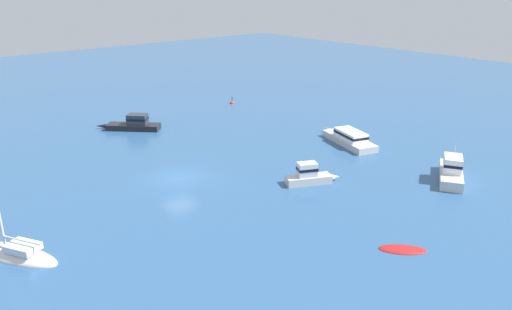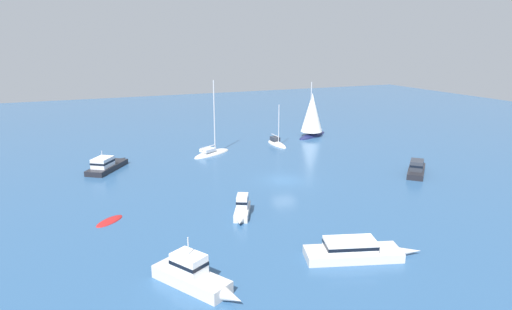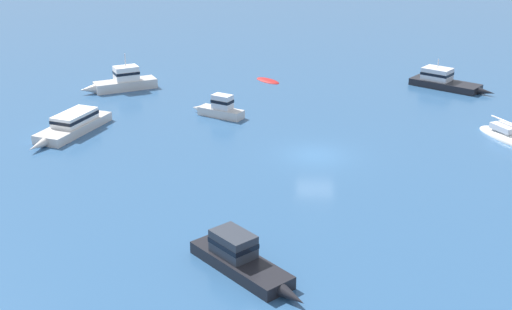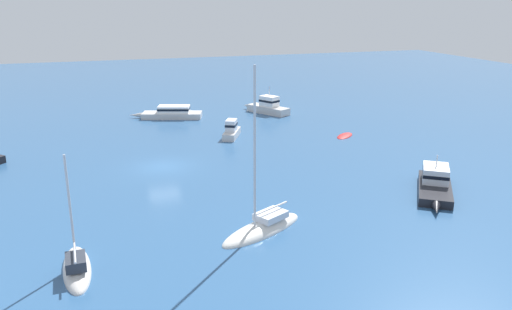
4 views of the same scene
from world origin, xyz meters
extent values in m
plane|color=#2D5684|center=(0.00, 0.00, 0.00)|extent=(160.00, 160.00, 0.00)
cube|color=silver|center=(-14.88, -16.70, 0.42)|extent=(4.20, 5.55, 0.84)
cone|color=silver|center=(-13.20, -19.58, 0.42)|extent=(1.40, 1.59, 0.84)
cube|color=white|center=(-14.95, -16.57, 1.46)|extent=(2.22, 2.47, 1.25)
cube|color=black|center=(-14.95, -16.57, 1.53)|extent=(2.27, 2.52, 0.24)
cylinder|color=silver|center=(-14.95, -16.57, 2.66)|extent=(0.08, 0.08, 1.14)
ellipsoid|color=silver|center=(6.48, 15.37, 0.00)|extent=(1.58, 5.05, 1.02)
cube|color=#2D333D|center=(6.46, 15.97, 0.78)|extent=(1.02, 1.54, 0.53)
cylinder|color=silver|center=(6.50, 14.87, 3.23)|extent=(0.12, 0.12, 5.43)
cylinder|color=silver|center=(6.45, 16.00, 1.29)|extent=(0.19, 2.25, 0.10)
ellipsoid|color=#191E4C|center=(14.35, 18.74, 0.00)|extent=(7.37, 5.52, 0.95)
cube|color=white|center=(15.11, 19.20, 0.69)|extent=(2.61, 2.31, 0.43)
cylinder|color=silver|center=(13.71, 18.35, 4.51)|extent=(0.13, 0.13, 8.07)
cylinder|color=silver|center=(15.14, 19.22, 1.16)|extent=(2.92, 1.84, 0.10)
cone|color=white|center=(14.05, 18.55, 3.80)|extent=(4.62, 4.62, 6.05)
ellipsoid|color=#B21E1E|center=(-18.62, -4.22, 0.00)|extent=(2.95, 2.87, 0.33)
ellipsoid|color=silver|center=(-3.85, 13.89, 0.00)|extent=(6.35, 4.57, 1.06)
cube|color=silver|center=(-4.51, 13.53, 0.73)|extent=(2.25, 2.01, 0.41)
cylinder|color=silver|center=(-3.30, 14.19, 5.15)|extent=(0.14, 0.14, 9.24)
cylinder|color=silver|center=(-4.53, 13.52, 1.19)|extent=(2.52, 1.44, 0.12)
cube|color=silver|center=(-7.79, -7.32, 0.33)|extent=(2.70, 3.82, 0.66)
cone|color=silver|center=(-8.79, -9.33, 0.33)|extent=(1.00, 1.12, 0.66)
cube|color=silver|center=(-7.72, -7.19, 1.23)|extent=(1.53, 1.78, 1.13)
cube|color=black|center=(-7.72, -7.19, 1.28)|extent=(1.58, 1.84, 0.24)
cube|color=black|center=(-17.37, 11.77, 0.30)|extent=(5.27, 6.25, 0.60)
cone|color=black|center=(-15.22, 14.86, 0.30)|extent=(1.36, 1.60, 0.60)
cube|color=silver|center=(-17.86, 11.06, 1.15)|extent=(2.81, 2.98, 1.10)
cube|color=black|center=(-17.86, 11.06, 1.20)|extent=(2.87, 3.04, 0.24)
cylinder|color=silver|center=(-17.86, 11.06, 2.10)|extent=(0.08, 0.08, 0.82)
cube|color=black|center=(14.94, -3.71, 0.31)|extent=(5.26, 5.21, 0.62)
cone|color=black|center=(17.44, -1.25, 0.31)|extent=(1.45, 1.44, 0.62)
cube|color=#2D333D|center=(14.57, -4.07, 1.17)|extent=(2.43, 2.42, 1.12)
cube|color=black|center=(14.57, -4.07, 1.23)|extent=(2.49, 2.48, 0.24)
cube|color=silver|center=(-3.53, -17.67, 0.32)|extent=(7.06, 4.14, 0.64)
cone|color=silver|center=(0.42, -18.93, 0.32)|extent=(1.79, 1.12, 0.64)
cube|color=white|center=(-3.75, -17.60, 1.03)|extent=(3.89, 2.75, 0.77)
cube|color=black|center=(-3.75, -17.60, 1.07)|extent=(3.95, 2.80, 0.24)
camera|label=1|loc=(-32.52, 19.57, 15.65)|focal=34.38mm
camera|label=2|loc=(-20.82, -40.94, 14.89)|focal=31.04mm
camera|label=3|loc=(42.11, -1.10, 16.51)|focal=47.30mm
camera|label=4|loc=(4.92, 39.89, 13.04)|focal=35.82mm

